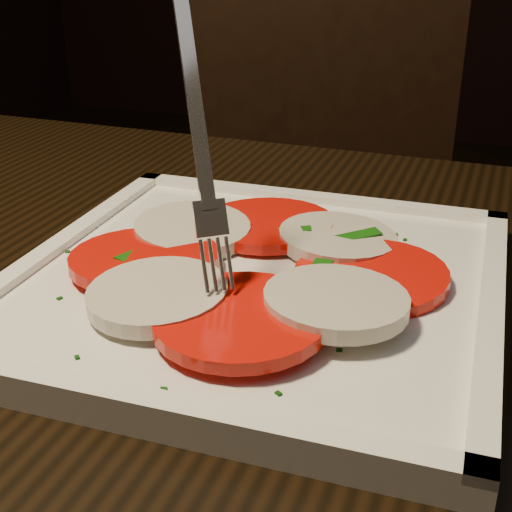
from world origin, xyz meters
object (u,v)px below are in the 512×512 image
(chair, at_px, (316,231))
(fork, at_px, (196,137))
(plate, at_px, (256,286))
(table, at_px, (220,447))

(chair, bearing_deg, fork, -94.77)
(plate, height_order, fork, fork)
(table, distance_m, fork, 0.21)
(table, relative_size, chair, 1.30)
(plate, distance_m, fork, 0.11)
(plate, bearing_deg, fork, -145.52)
(table, xyz_separation_m, plate, (0.01, 0.04, 0.11))
(chair, xyz_separation_m, fork, (0.09, -0.63, 0.33))
(fork, bearing_deg, plate, -3.61)
(chair, height_order, fork, fork)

